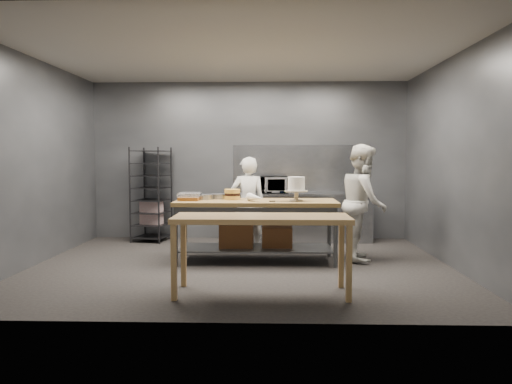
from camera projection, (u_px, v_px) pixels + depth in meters
ground at (241, 266)px, 7.21m from camera, size 6.00×6.00×0.00m
back_wall at (249, 161)px, 9.60m from camera, size 6.00×0.04×3.00m
work_table at (255, 223)px, 7.50m from camera, size 2.40×0.90×0.92m
near_counter at (262, 223)px, 5.67m from camera, size 2.00×0.70×0.90m
back_counter at (302, 217)px, 9.32m from camera, size 2.60×0.60×0.90m
splashback_panel at (301, 168)px, 9.56m from camera, size 2.60×0.02×0.90m
speed_rack at (151, 195)px, 9.30m from camera, size 0.71×0.75×1.75m
chef_behind at (248, 204)px, 8.28m from camera, size 0.61×0.44×1.57m
chef_right at (364, 202)px, 7.58m from camera, size 0.77×0.94×1.76m
microwave at (273, 185)px, 9.29m from camera, size 0.54×0.37×0.30m
frosted_cake_stand at (296, 186)px, 7.30m from camera, size 0.34×0.34×0.36m
layer_cake at (232, 194)px, 7.58m from camera, size 0.24×0.24×0.16m
cake_pans at (203, 197)px, 7.68m from camera, size 0.77×0.43×0.07m
piping_bag at (256, 198)px, 7.22m from camera, size 0.30×0.39×0.12m
offset_spatula at (278, 201)px, 7.22m from camera, size 0.36×0.02×0.02m
pastry_clamshells at (190, 196)px, 7.51m from camera, size 0.32×0.43×0.11m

